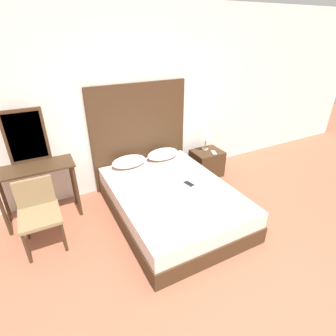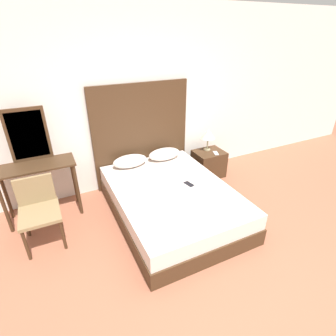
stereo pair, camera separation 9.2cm
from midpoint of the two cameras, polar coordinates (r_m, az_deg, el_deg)
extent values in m
plane|color=#9E5B42|center=(2.98, 14.97, -24.36)|extent=(16.00, 16.00, 0.00)
cube|color=white|center=(4.14, -6.97, 14.26)|extent=(10.00, 0.06, 2.70)
cube|color=#422B19|center=(3.70, 0.03, -8.57)|extent=(1.49, 2.06, 0.23)
cube|color=silver|center=(3.57, 0.03, -5.74)|extent=(1.46, 2.02, 0.21)
cube|color=#422B19|center=(4.21, -6.73, 6.94)|extent=(1.56, 0.05, 1.64)
ellipsoid|color=silver|center=(4.05, -9.17, 1.38)|extent=(0.53, 0.29, 0.18)
ellipsoid|color=silver|center=(4.24, -1.76, 3.04)|extent=(0.53, 0.29, 0.18)
cube|color=black|center=(3.60, 3.84, -3.43)|extent=(0.10, 0.16, 0.01)
cube|color=#422B19|center=(4.66, 7.84, 1.09)|extent=(0.50, 0.42, 0.46)
cylinder|color=tan|center=(4.63, 7.48, 4.15)|extent=(0.11, 0.11, 0.02)
cylinder|color=tan|center=(4.58, 7.57, 5.39)|extent=(0.02, 0.02, 0.20)
cone|color=beige|center=(4.52, 7.71, 7.47)|extent=(0.25, 0.25, 0.16)
cube|color=#B7B7BC|center=(4.52, 9.38, 3.35)|extent=(0.12, 0.16, 0.01)
cube|color=#422B19|center=(3.71, -27.84, 0.05)|extent=(0.95, 0.41, 0.02)
cylinder|color=#422B19|center=(3.80, -32.90, -7.72)|extent=(0.04, 0.04, 0.77)
cylinder|color=#422B19|center=(3.76, -19.85, -4.87)|extent=(0.04, 0.04, 0.77)
cylinder|color=#422B19|center=(4.08, -32.74, -5.26)|extent=(0.04, 0.04, 0.77)
cylinder|color=#422B19|center=(4.04, -20.65, -2.60)|extent=(0.04, 0.04, 0.77)
cube|color=#422B19|center=(3.75, -29.17, 6.03)|extent=(0.48, 0.03, 0.69)
cube|color=#B2BCC6|center=(3.74, -29.17, 5.99)|extent=(0.41, 0.01, 0.61)
cube|color=olive|center=(3.39, -26.86, -9.31)|extent=(0.45, 0.49, 0.04)
cube|color=olive|center=(3.49, -27.78, -4.65)|extent=(0.42, 0.04, 0.35)
cylinder|color=#422B19|center=(3.37, -29.10, -15.13)|extent=(0.04, 0.04, 0.41)
cylinder|color=#422B19|center=(3.34, -22.46, -13.76)|extent=(0.04, 0.04, 0.41)
cylinder|color=#422B19|center=(3.72, -29.29, -10.86)|extent=(0.04, 0.04, 0.41)
cylinder|color=#422B19|center=(3.69, -23.36, -9.60)|extent=(0.04, 0.04, 0.41)
camera|label=1|loc=(0.05, -90.76, -0.40)|focal=28.00mm
camera|label=2|loc=(0.05, 89.24, 0.40)|focal=28.00mm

